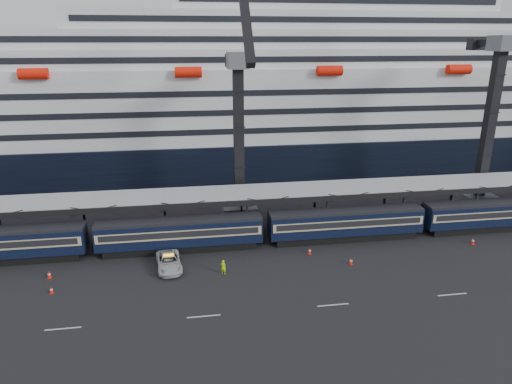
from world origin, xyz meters
TOP-DOWN VIEW (x-y plane):
  - ground at (0.00, 0.00)m, footprint 260.00×260.00m
  - train at (-4.65, 10.00)m, footprint 133.05×3.00m
  - canopy at (0.00, 14.00)m, footprint 130.00×6.25m
  - cruise_ship at (-1.08, 45.99)m, footprint 214.09×28.84m
  - crane_dark_near at (-20.00, 18.59)m, footprint 4.50×17.75m
  - crane_dark_mid at (15.00, 17.59)m, footprint 4.50×18.24m
  - pickup_truck at (-29.27, 5.61)m, footprint 3.10×5.69m
  - worker at (-23.59, 3.49)m, footprint 0.69×0.59m
  - traffic_cone_a at (-41.49, 5.39)m, footprint 0.42×0.42m
  - traffic_cone_b at (-40.48, 2.22)m, footprint 0.37×0.37m
  - traffic_cone_c at (-13.35, 6.73)m, footprint 0.38×0.38m
  - traffic_cone_d at (-9.53, 3.52)m, footprint 0.39×0.39m
  - traffic_cone_e at (6.86, 6.30)m, footprint 0.41×0.41m

SIDE VIEW (x-z plane):
  - ground at x=0.00m, z-range 0.00..0.00m
  - traffic_cone_b at x=-40.48m, z-range 0.00..0.73m
  - traffic_cone_c at x=-13.35m, z-range 0.00..0.76m
  - traffic_cone_d at x=-9.53m, z-range -0.01..0.78m
  - traffic_cone_e at x=6.86m, z-range -0.01..0.81m
  - traffic_cone_a at x=-41.49m, z-range -0.01..0.83m
  - pickup_truck at x=-29.27m, z-range 0.00..1.51m
  - worker at x=-23.59m, z-range 0.00..1.60m
  - train at x=-4.65m, z-range 0.18..4.23m
  - canopy at x=0.00m, z-range 2.49..8.01m
  - crane_dark_near at x=-20.00m, z-range -5.61..29.47m
  - cruise_ship at x=-1.08m, z-range -4.66..29.34m
  - crane_dark_mid at x=15.00m, z-range -6.46..33.18m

